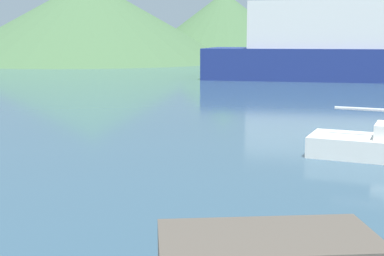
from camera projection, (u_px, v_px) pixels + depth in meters
The scene contains 3 objects.
ferry_distant at pixel (354, 46), 50.52m from camera, with size 29.28×15.67×8.80m.
hill_west at pixel (90, 20), 90.22m from camera, with size 48.90×48.90×13.64m.
hill_central at pixel (224, 26), 98.88m from camera, with size 32.88×32.88×12.26m.
Camera 1 is at (0.40, -1.68, 3.84)m, focal length 50.00 mm.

